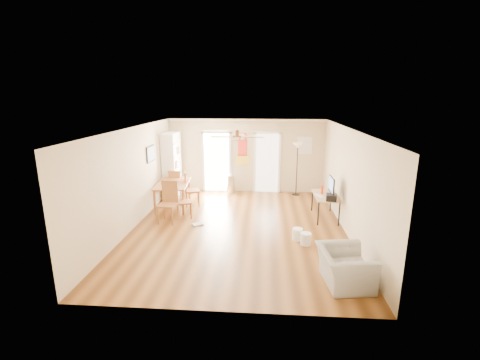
# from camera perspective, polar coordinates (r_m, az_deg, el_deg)

# --- Properties ---
(floor) EXTENTS (7.00, 7.00, 0.00)m
(floor) POSITION_cam_1_polar(r_m,az_deg,el_deg) (8.82, -0.29, -8.23)
(floor) COLOR brown
(floor) RESTS_ON ground
(ceiling) EXTENTS (5.50, 7.00, 0.00)m
(ceiling) POSITION_cam_1_polar(r_m,az_deg,el_deg) (8.18, -0.31, 8.84)
(ceiling) COLOR silver
(ceiling) RESTS_ON floor
(wall_back) EXTENTS (5.50, 0.04, 2.60)m
(wall_back) POSITION_cam_1_polar(r_m,az_deg,el_deg) (11.82, 1.04, 4.17)
(wall_back) COLOR beige
(wall_back) RESTS_ON floor
(wall_front) EXTENTS (5.50, 0.04, 2.60)m
(wall_front) POSITION_cam_1_polar(r_m,az_deg,el_deg) (5.10, -3.44, -9.75)
(wall_front) COLOR beige
(wall_front) RESTS_ON floor
(wall_left) EXTENTS (0.04, 7.00, 2.60)m
(wall_left) POSITION_cam_1_polar(r_m,az_deg,el_deg) (9.04, -17.95, 0.30)
(wall_left) COLOR beige
(wall_left) RESTS_ON floor
(wall_right) EXTENTS (0.04, 7.00, 2.60)m
(wall_right) POSITION_cam_1_polar(r_m,az_deg,el_deg) (8.64, 18.20, -0.35)
(wall_right) COLOR beige
(wall_right) RESTS_ON floor
(crown_molding) EXTENTS (5.50, 7.00, 0.08)m
(crown_molding) POSITION_cam_1_polar(r_m,az_deg,el_deg) (8.18, -0.31, 8.56)
(crown_molding) COLOR white
(crown_molding) RESTS_ON wall_back
(kitchen_doorway) EXTENTS (0.90, 0.10, 2.10)m
(kitchen_doorway) POSITION_cam_1_polar(r_m,az_deg,el_deg) (11.95, -4.01, 3.03)
(kitchen_doorway) COLOR white
(kitchen_doorway) RESTS_ON wall_back
(bathroom_doorway) EXTENTS (0.80, 0.10, 2.10)m
(bathroom_doorway) POSITION_cam_1_polar(r_m,az_deg,el_deg) (11.83, 4.66, 2.91)
(bathroom_doorway) COLOR white
(bathroom_doorway) RESTS_ON wall_back
(wall_decal) EXTENTS (0.46, 0.03, 1.10)m
(wall_decal) POSITION_cam_1_polar(r_m,az_deg,el_deg) (11.77, 0.43, 5.36)
(wall_decal) COLOR red
(wall_decal) RESTS_ON wall_back
(ac_grille) EXTENTS (0.50, 0.04, 0.60)m
(ac_grille) POSITION_cam_1_polar(r_m,az_deg,el_deg) (11.79, 11.09, 5.85)
(ac_grille) COLOR white
(ac_grille) RESTS_ON wall_back
(framed_poster) EXTENTS (0.04, 0.66, 0.48)m
(framed_poster) POSITION_cam_1_polar(r_m,az_deg,el_deg) (10.23, -15.10, 4.37)
(framed_poster) COLOR black
(framed_poster) RESTS_ON wall_left
(ceiling_fan) EXTENTS (1.24, 1.24, 0.20)m
(ceiling_fan) POSITION_cam_1_polar(r_m,az_deg,el_deg) (7.90, -0.48, 7.41)
(ceiling_fan) COLOR #593819
(ceiling_fan) RESTS_ON ceiling
(bookshelf) EXTENTS (0.71, 1.07, 2.18)m
(bookshelf) POSITION_cam_1_polar(r_m,az_deg,el_deg) (11.61, -11.66, 2.62)
(bookshelf) COLOR white
(bookshelf) RESTS_ON floor
(dining_table) EXTENTS (1.08, 1.64, 0.78)m
(dining_table) POSITION_cam_1_polar(r_m,az_deg,el_deg) (10.49, -11.41, -2.54)
(dining_table) COLOR #9F6133
(dining_table) RESTS_ON floor
(dining_chair_right_a) EXTENTS (0.54, 0.54, 1.07)m
(dining_chair_right_a) POSITION_cam_1_polar(r_m,az_deg,el_deg) (10.53, -8.24, -1.50)
(dining_chair_right_a) COLOR #93582F
(dining_chair_right_a) RESTS_ON floor
(dining_chair_right_b) EXTENTS (0.52, 0.52, 1.01)m
(dining_chair_right_b) POSITION_cam_1_polar(r_m,az_deg,el_deg) (9.54, -9.60, -3.42)
(dining_chair_right_b) COLOR #A65F35
(dining_chair_right_b) RESTS_ON floor
(dining_chair_near) EXTENTS (0.52, 0.52, 1.13)m
(dining_chair_near) POSITION_cam_1_polar(r_m,az_deg,el_deg) (9.21, -12.36, -3.84)
(dining_chair_near) COLOR #9E6533
(dining_chair_near) RESTS_ON floor
(dining_chair_far) EXTENTS (0.46, 0.46, 0.99)m
(dining_chair_far) POSITION_cam_1_polar(r_m,az_deg,el_deg) (11.29, -10.77, -0.76)
(dining_chair_far) COLOR #A77136
(dining_chair_far) RESTS_ON floor
(trash_can) EXTENTS (0.35, 0.35, 0.66)m
(trash_can) POSITION_cam_1_polar(r_m,az_deg,el_deg) (11.78, -1.59, -0.71)
(trash_can) COLOR silver
(trash_can) RESTS_ON floor
(torchiere_lamp) EXTENTS (0.41, 0.41, 1.83)m
(torchiere_lamp) POSITION_cam_1_polar(r_m,az_deg,el_deg) (11.60, 9.75, 1.83)
(torchiere_lamp) COLOR black
(torchiere_lamp) RESTS_ON floor
(computer_desk) EXTENTS (0.63, 1.26, 0.67)m
(computer_desk) POSITION_cam_1_polar(r_m,az_deg,el_deg) (9.70, 14.39, -4.43)
(computer_desk) COLOR tan
(computer_desk) RESTS_ON floor
(imac) EXTENTS (0.10, 0.64, 0.59)m
(imac) POSITION_cam_1_polar(r_m,az_deg,el_deg) (9.27, 15.44, -1.30)
(imac) COLOR black
(imac) RESTS_ON computer_desk
(keyboard) EXTENTS (0.24, 0.40, 0.01)m
(keyboard) POSITION_cam_1_polar(r_m,az_deg,el_deg) (9.47, 13.51, -2.66)
(keyboard) COLOR silver
(keyboard) RESTS_ON computer_desk
(printer) EXTENTS (0.33, 0.36, 0.16)m
(printer) POSITION_cam_1_polar(r_m,az_deg,el_deg) (9.15, 15.44, -2.89)
(printer) COLOR black
(printer) RESTS_ON computer_desk
(orange_bottle) EXTENTS (0.09, 0.09, 0.26)m
(orange_bottle) POSITION_cam_1_polar(r_m,az_deg,el_deg) (9.68, 13.92, -1.57)
(orange_bottle) COLOR #E14914
(orange_bottle) RESTS_ON computer_desk
(wastebasket_a) EXTENTS (0.28, 0.28, 0.28)m
(wastebasket_a) POSITION_cam_1_polar(r_m,az_deg,el_deg) (8.20, 9.85, -9.16)
(wastebasket_a) COLOR white
(wastebasket_a) RESTS_ON floor
(wastebasket_b) EXTENTS (0.31, 0.31, 0.29)m
(wastebasket_b) POSITION_cam_1_polar(r_m,az_deg,el_deg) (7.98, 11.23, -9.90)
(wastebasket_b) COLOR white
(wastebasket_b) RESTS_ON floor
(floor_cloth) EXTENTS (0.34, 0.33, 0.04)m
(floor_cloth) POSITION_cam_1_polar(r_m,az_deg,el_deg) (9.06, -7.30, -7.58)
(floor_cloth) COLOR #A1A29C
(floor_cloth) RESTS_ON floor
(armchair) EXTENTS (1.00, 1.11, 0.66)m
(armchair) POSITION_cam_1_polar(r_m,az_deg,el_deg) (6.56, 17.53, -14.13)
(armchair) COLOR #9F9E9A
(armchair) RESTS_ON floor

